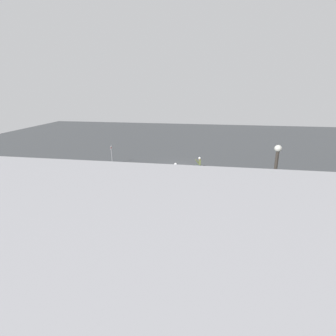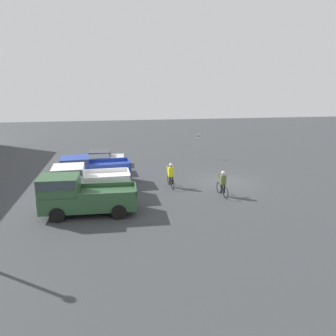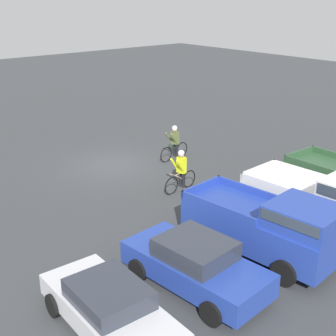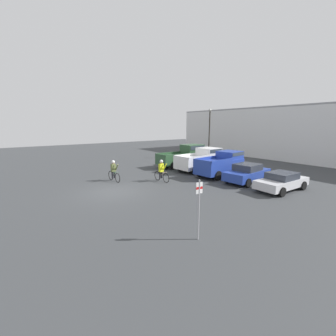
{
  "view_description": "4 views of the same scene",
  "coord_description": "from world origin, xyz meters",
  "px_view_note": "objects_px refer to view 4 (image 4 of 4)",
  "views": [
    {
      "loc": [
        -4.08,
        30.32,
        9.28
      ],
      "look_at": [
        0.29,
        4.4,
        1.2
      ],
      "focal_mm": 28.0,
      "sensor_mm": 36.0,
      "label": 1
    },
    {
      "loc": [
        -22.67,
        7.91,
        7.52
      ],
      "look_at": [
        0.29,
        4.4,
        1.2
      ],
      "focal_mm": 35.0,
      "sensor_mm": 36.0,
      "label": 2
    },
    {
      "loc": [
        11.53,
        17.65,
        7.78
      ],
      "look_at": [
        0.29,
        4.4,
        1.2
      ],
      "focal_mm": 50.0,
      "sensor_mm": 36.0,
      "label": 3
    },
    {
      "loc": [
        14.18,
        -5.71,
        4.56
      ],
      "look_at": [
        0.29,
        4.4,
        1.2
      ],
      "focal_mm": 24.0,
      "sensor_mm": 36.0,
      "label": 4
    }
  ],
  "objects_px": {
    "sedan_0": "(247,173)",
    "pickup_truck_2": "(222,163)",
    "pickup_truck_1": "(201,159)",
    "lamppost": "(209,129)",
    "pickup_truck_0": "(185,155)",
    "sedan_1": "(282,181)",
    "cyclist_1": "(114,170)",
    "cyclist_0": "(161,170)",
    "fire_lane_sign": "(199,204)"
  },
  "relations": [
    {
      "from": "sedan_0",
      "to": "pickup_truck_2",
      "type": "bearing_deg",
      "value": 174.35
    },
    {
      "from": "pickup_truck_1",
      "to": "lamppost",
      "type": "height_order",
      "value": "lamppost"
    },
    {
      "from": "pickup_truck_0",
      "to": "sedan_0",
      "type": "distance_m",
      "value": 8.42
    },
    {
      "from": "pickup_truck_2",
      "to": "sedan_1",
      "type": "height_order",
      "value": "pickup_truck_2"
    },
    {
      "from": "sedan_1",
      "to": "cyclist_1",
      "type": "bearing_deg",
      "value": -138.13
    },
    {
      "from": "sedan_0",
      "to": "lamppost",
      "type": "height_order",
      "value": "lamppost"
    },
    {
      "from": "sedan_0",
      "to": "lamppost",
      "type": "relative_size",
      "value": 0.67
    },
    {
      "from": "sedan_0",
      "to": "cyclist_1",
      "type": "relative_size",
      "value": 2.32
    },
    {
      "from": "pickup_truck_0",
      "to": "cyclist_0",
      "type": "relative_size",
      "value": 2.93
    },
    {
      "from": "sedan_1",
      "to": "lamppost",
      "type": "height_order",
      "value": "lamppost"
    },
    {
      "from": "sedan_1",
      "to": "fire_lane_sign",
      "type": "bearing_deg",
      "value": -80.5
    },
    {
      "from": "fire_lane_sign",
      "to": "lamppost",
      "type": "relative_size",
      "value": 0.38
    },
    {
      "from": "pickup_truck_2",
      "to": "cyclist_1",
      "type": "bearing_deg",
      "value": -113.37
    },
    {
      "from": "sedan_0",
      "to": "cyclist_0",
      "type": "relative_size",
      "value": 2.39
    },
    {
      "from": "cyclist_0",
      "to": "cyclist_1",
      "type": "height_order",
      "value": "cyclist_0"
    },
    {
      "from": "lamppost",
      "to": "cyclist_0",
      "type": "bearing_deg",
      "value": -61.33
    },
    {
      "from": "cyclist_1",
      "to": "fire_lane_sign",
      "type": "height_order",
      "value": "fire_lane_sign"
    },
    {
      "from": "cyclist_1",
      "to": "lamppost",
      "type": "height_order",
      "value": "lamppost"
    },
    {
      "from": "pickup_truck_2",
      "to": "sedan_0",
      "type": "height_order",
      "value": "pickup_truck_2"
    },
    {
      "from": "sedan_0",
      "to": "cyclist_1",
      "type": "height_order",
      "value": "cyclist_1"
    },
    {
      "from": "sedan_0",
      "to": "fire_lane_sign",
      "type": "relative_size",
      "value": 1.78
    },
    {
      "from": "sedan_1",
      "to": "lamppost",
      "type": "xyz_separation_m",
      "value": [
        -13.94,
        7.25,
        3.21
      ]
    },
    {
      "from": "sedan_1",
      "to": "pickup_truck_0",
      "type": "bearing_deg",
      "value": 176.92
    },
    {
      "from": "pickup_truck_2",
      "to": "sedan_0",
      "type": "xyz_separation_m",
      "value": [
        2.83,
        -0.28,
        -0.36
      ]
    },
    {
      "from": "pickup_truck_2",
      "to": "lamppost",
      "type": "distance_m",
      "value": 11.17
    },
    {
      "from": "pickup_truck_1",
      "to": "sedan_1",
      "type": "xyz_separation_m",
      "value": [
        8.42,
        -0.46,
        -0.47
      ]
    },
    {
      "from": "lamppost",
      "to": "cyclist_1",
      "type": "bearing_deg",
      "value": -73.88
    },
    {
      "from": "pickup_truck_1",
      "to": "fire_lane_sign",
      "type": "height_order",
      "value": "fire_lane_sign"
    },
    {
      "from": "lamppost",
      "to": "fire_lane_sign",
      "type": "bearing_deg",
      "value": -47.13
    },
    {
      "from": "pickup_truck_1",
      "to": "cyclist_0",
      "type": "height_order",
      "value": "pickup_truck_1"
    },
    {
      "from": "cyclist_0",
      "to": "lamppost",
      "type": "distance_m",
      "value": 14.64
    },
    {
      "from": "sedan_0",
      "to": "lamppost",
      "type": "distance_m",
      "value": 13.64
    },
    {
      "from": "pickup_truck_2",
      "to": "cyclist_1",
      "type": "xyz_separation_m",
      "value": [
        -3.78,
        -8.74,
        -0.23
      ]
    },
    {
      "from": "pickup_truck_2",
      "to": "cyclist_1",
      "type": "height_order",
      "value": "pickup_truck_2"
    },
    {
      "from": "pickup_truck_1",
      "to": "cyclist_0",
      "type": "relative_size",
      "value": 2.7
    },
    {
      "from": "pickup_truck_2",
      "to": "cyclist_1",
      "type": "distance_m",
      "value": 9.52
    },
    {
      "from": "cyclist_1",
      "to": "lamppost",
      "type": "distance_m",
      "value": 16.59
    },
    {
      "from": "pickup_truck_2",
      "to": "cyclist_1",
      "type": "relative_size",
      "value": 2.67
    },
    {
      "from": "sedan_0",
      "to": "fire_lane_sign",
      "type": "xyz_separation_m",
      "value": [
        4.39,
        -9.5,
        0.74
      ]
    },
    {
      "from": "pickup_truck_1",
      "to": "fire_lane_sign",
      "type": "distance_m",
      "value": 14.1
    },
    {
      "from": "sedan_0",
      "to": "cyclist_0",
      "type": "xyz_separation_m",
      "value": [
        -4.26,
        -5.36,
        0.16
      ]
    },
    {
      "from": "pickup_truck_2",
      "to": "cyclist_0",
      "type": "bearing_deg",
      "value": -104.21
    },
    {
      "from": "fire_lane_sign",
      "to": "lamppost",
      "type": "distance_m",
      "value": 22.94
    },
    {
      "from": "pickup_truck_1",
      "to": "fire_lane_sign",
      "type": "xyz_separation_m",
      "value": [
        10.01,
        -9.93,
        0.37
      ]
    },
    {
      "from": "sedan_0",
      "to": "cyclist_1",
      "type": "bearing_deg",
      "value": -127.99
    },
    {
      "from": "pickup_truck_1",
      "to": "fire_lane_sign",
      "type": "relative_size",
      "value": 2.01
    },
    {
      "from": "pickup_truck_2",
      "to": "sedan_0",
      "type": "relative_size",
      "value": 1.15
    },
    {
      "from": "pickup_truck_0",
      "to": "cyclist_1",
      "type": "relative_size",
      "value": 2.84
    },
    {
      "from": "pickup_truck_1",
      "to": "pickup_truck_2",
      "type": "relative_size",
      "value": 0.98
    },
    {
      "from": "cyclist_1",
      "to": "lamppost",
      "type": "xyz_separation_m",
      "value": [
        -4.53,
        15.68,
        3.0
      ]
    }
  ]
}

